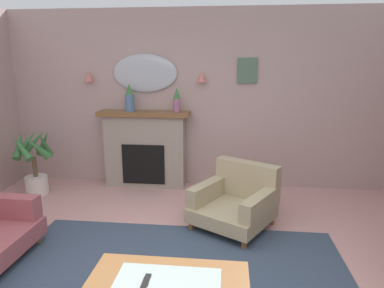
{
  "coord_description": "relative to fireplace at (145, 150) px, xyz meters",
  "views": [
    {
      "loc": [
        0.46,
        -2.24,
        1.89
      ],
      "look_at": [
        0.04,
        1.68,
        0.93
      ],
      "focal_mm": 32.2,
      "sensor_mm": 36.0,
      "label": 1
    }
  ],
  "objects": [
    {
      "name": "wall_back",
      "position": [
        0.79,
        0.22,
        0.75
      ],
      "size": [
        6.75,
        0.1,
        2.64
      ],
      "primitive_type": "cube",
      "color": "#B29993",
      "rests_on": "ground"
    },
    {
      "name": "fireplace",
      "position": [
        0.0,
        0.0,
        0.0
      ],
      "size": [
        1.36,
        0.36,
        1.16
      ],
      "color": "gray",
      "rests_on": "ground"
    },
    {
      "name": "mantel_vase_centre",
      "position": [
        -0.2,
        -0.03,
        0.77
      ],
      "size": [
        0.14,
        0.14,
        0.41
      ],
      "color": "#4C7093",
      "rests_on": "fireplace"
    },
    {
      "name": "mantel_vase_right",
      "position": [
        0.5,
        -0.03,
        0.76
      ],
      "size": [
        0.11,
        0.11,
        0.36
      ],
      "color": "#9E6084",
      "rests_on": "fireplace"
    },
    {
      "name": "wall_mirror",
      "position": [
        -0.0,
        0.14,
        1.14
      ],
      "size": [
        0.96,
        0.06,
        0.56
      ],
      "primitive_type": "ellipsoid",
      "color": "#B2BCC6"
    },
    {
      "name": "wall_sconce_left",
      "position": [
        -0.85,
        0.09,
        1.09
      ],
      "size": [
        0.14,
        0.14,
        0.14
      ],
      "primitive_type": "cone",
      "color": "#D17066"
    },
    {
      "name": "wall_sconce_right",
      "position": [
        0.85,
        0.09,
        1.09
      ],
      "size": [
        0.14,
        0.14,
        0.14
      ],
      "primitive_type": "cone",
      "color": "#D17066"
    },
    {
      "name": "framed_picture",
      "position": [
        1.5,
        0.15,
        1.18
      ],
      "size": [
        0.28,
        0.03,
        0.36
      ],
      "primitive_type": "cube",
      "color": "#4C6B56"
    },
    {
      "name": "tv_remote",
      "position": [
        0.73,
        -2.99,
        -0.12
      ],
      "size": [
        0.04,
        0.16,
        0.02
      ],
      "primitive_type": "cube",
      "color": "black",
      "rests_on": "coffee_table"
    },
    {
      "name": "armchair_by_coffee_table",
      "position": [
        1.37,
        -1.17,
        -0.27
      ],
      "size": [
        1.1,
        1.11,
        0.71
      ],
      "color": "tan",
      "rests_on": "ground"
    },
    {
      "name": "potted_plant_tall_palm",
      "position": [
        -1.49,
        -0.52,
        -0.07
      ],
      "size": [
        0.6,
        0.59,
        0.95
      ],
      "color": "silver",
      "rests_on": "ground"
    }
  ]
}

